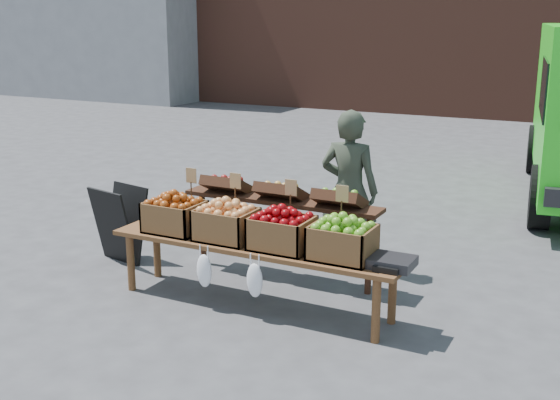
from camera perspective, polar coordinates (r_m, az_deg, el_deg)
The scene contains 10 objects.
ground at distance 5.72m, azimuth 5.19°, elevation -11.08°, with size 80.00×80.00×0.00m, color #434345.
vendor at distance 6.99m, azimuth 5.64°, elevation 0.76°, with size 0.59×0.39×1.62m, color #2E3629.
chalkboard_sign at distance 7.44m, azimuth -12.90°, elevation -1.92°, with size 0.53×0.29×0.80m, color black, non-canonical shape.
back_table at distance 6.75m, azimuth 0.08°, elevation -2.19°, with size 2.10×0.44×1.04m, color #341C10, non-canonical shape.
display_bench at distance 6.18m, azimuth -2.13°, elevation -6.12°, with size 2.70×0.56×0.57m, color brown, non-canonical shape.
crate_golden_apples at distance 6.48m, azimuth -8.55°, elevation -1.35°, with size 0.50×0.40×0.28m, color #85340B, non-canonical shape.
crate_russet_pears at distance 6.18m, azimuth -4.39°, elevation -2.00°, with size 0.50×0.40×0.28m, color gold, non-canonical shape.
crate_red_apples at distance 5.92m, azimuth 0.16°, elevation -2.71°, with size 0.50×0.40×0.28m, color #65020E, non-canonical shape.
crate_green_apples at distance 5.70m, azimuth 5.09°, elevation -3.45°, with size 0.50×0.40×0.28m, color #377B14, non-canonical shape.
weighing_scale at distance 5.60m, azimuth 9.11°, elevation -5.01°, with size 0.34×0.30×0.08m, color black.
Camera 1 is at (1.89, -4.79, 2.48)m, focal length 45.00 mm.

